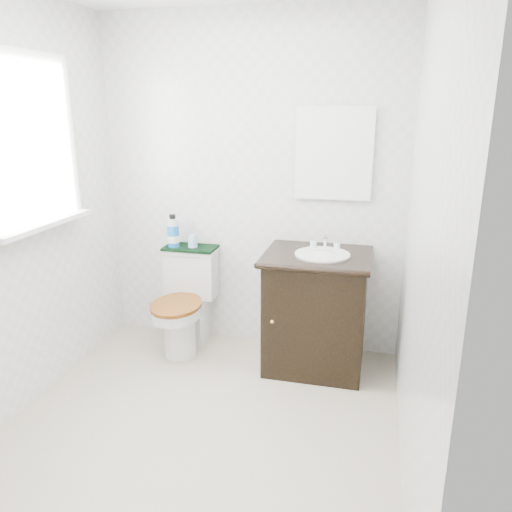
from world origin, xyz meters
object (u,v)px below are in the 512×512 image
at_px(toilet, 187,306).
at_px(vanity, 316,308).
at_px(mouthwash_bottle, 173,232).
at_px(trash_bin, 277,329).
at_px(cup, 193,241).

bearing_deg(toilet, vanity, -3.97).
bearing_deg(vanity, mouthwash_bottle, 171.74).
xyz_separation_m(trash_bin, mouthwash_bottle, (-0.79, -0.02, 0.71)).
xyz_separation_m(toilet, vanity, (0.98, -0.07, 0.11)).
distance_m(toilet, vanity, 0.99).
bearing_deg(cup, mouthwash_bottle, -170.87).
height_order(toilet, vanity, vanity).
bearing_deg(mouthwash_bottle, vanity, -8.26).
bearing_deg(vanity, cup, 169.21).
xyz_separation_m(vanity, trash_bin, (-0.31, 0.18, -0.27)).
relative_size(vanity, trash_bin, 2.95).
bearing_deg(trash_bin, vanity, -30.39).
bearing_deg(toilet, trash_bin, 9.64).
distance_m(trash_bin, cup, 0.91).
height_order(trash_bin, cup, cup).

